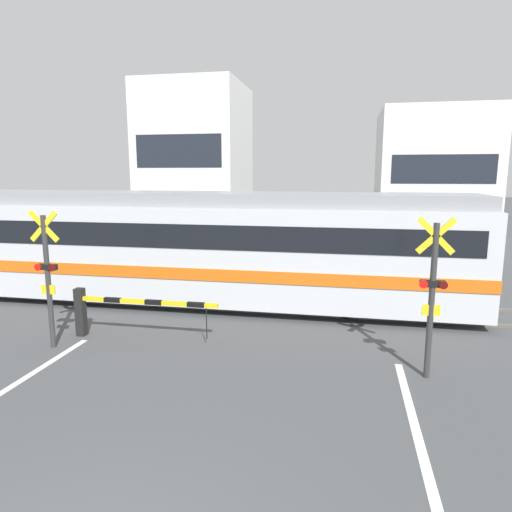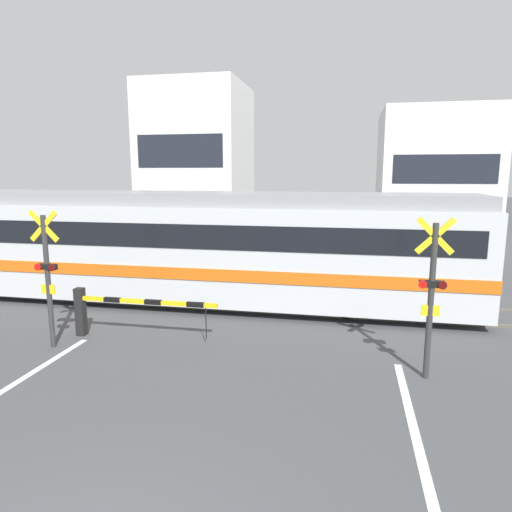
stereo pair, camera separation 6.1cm
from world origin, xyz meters
TOP-DOWN VIEW (x-y plane):
  - rail_track_near at (0.00, 9.01)m, footprint 50.00×0.10m
  - rail_track_far at (0.00, 10.45)m, footprint 50.00×0.10m
  - commuter_train at (-3.29, 9.73)m, footprint 18.46×2.75m
  - crossing_barrier_near at (-2.89, 6.47)m, footprint 3.45×0.20m
  - crossing_barrier_far at (2.89, 12.37)m, footprint 3.45×0.20m
  - crossing_signal_left at (-3.91, 5.67)m, footprint 0.68×0.15m
  - crossing_signal_right at (3.91, 5.67)m, footprint 0.68×0.15m
  - building_left_of_street at (-7.06, 25.16)m, footprint 6.00×6.19m
  - building_right_of_street at (7.08, 25.16)m, footprint 6.05×6.19m

SIDE VIEW (x-z plane):
  - rail_track_near at x=0.00m, z-range 0.00..0.08m
  - rail_track_far at x=0.00m, z-range 0.00..0.08m
  - crossing_barrier_near at x=-2.89m, z-range 0.16..1.30m
  - crossing_barrier_far at x=2.89m, z-range 0.16..1.30m
  - crossing_signal_left at x=-3.91m, z-range 0.15..3.17m
  - crossing_signal_right at x=3.91m, z-range 0.15..3.17m
  - commuter_train at x=-3.29m, z-range 0.11..3.36m
  - building_right_of_street at x=7.08m, z-range 0.00..7.30m
  - building_left_of_street at x=-7.06m, z-range 0.00..9.17m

